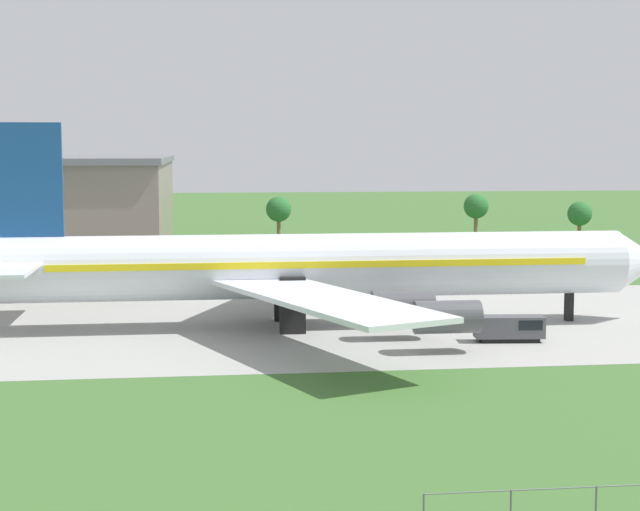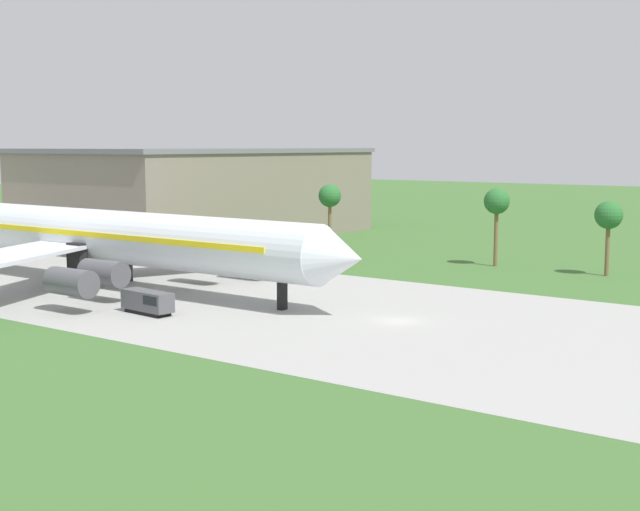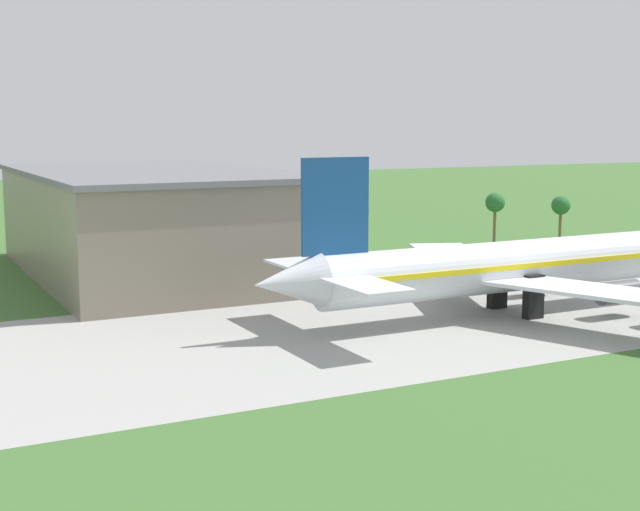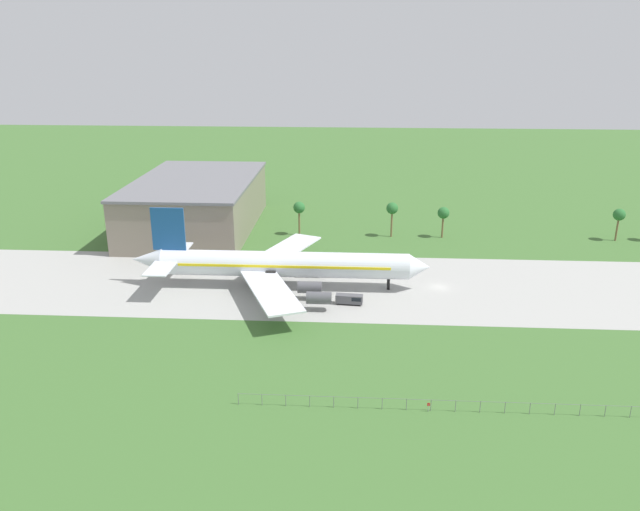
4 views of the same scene
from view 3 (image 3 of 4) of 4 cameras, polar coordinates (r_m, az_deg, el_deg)
jet_airliner at (r=113.69m, az=13.08°, el=-0.61°), size 73.35×57.28×19.79m
terminal_building at (r=141.61m, az=-10.66°, el=2.14°), size 36.72×61.20×16.26m
palm_tree_row at (r=183.68m, az=17.84°, el=3.42°), size 113.16×3.60×11.40m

